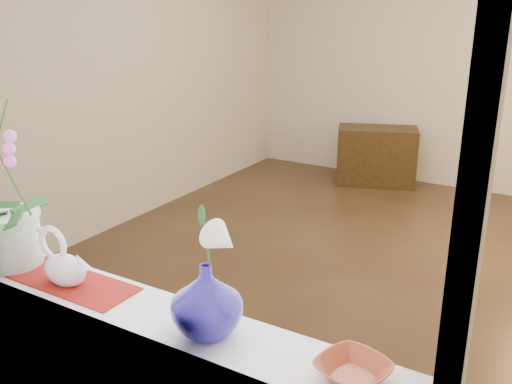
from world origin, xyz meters
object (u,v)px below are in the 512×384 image
(swan, at_px, (64,258))
(blue_vase, at_px, (206,295))
(amber_dish, at_px, (353,371))
(side_table, at_px, (376,156))
(paperweight, at_px, (207,325))
(orchid_pot, at_px, (2,178))

(swan, relative_size, blue_vase, 0.90)
(blue_vase, height_order, amber_dish, blue_vase)
(swan, relative_size, side_table, 0.29)
(blue_vase, height_order, paperweight, blue_vase)
(side_table, bearing_deg, swan, -105.85)
(orchid_pot, bearing_deg, blue_vase, -0.36)
(paperweight, height_order, side_table, paperweight)
(swan, relative_size, amber_dish, 1.46)
(orchid_pot, height_order, swan, orchid_pot)
(orchid_pot, xyz_separation_m, paperweight, (0.94, -0.01, -0.33))
(swan, bearing_deg, amber_dish, 20.47)
(swan, height_order, paperweight, swan)
(swan, distance_m, paperweight, 0.64)
(orchid_pot, xyz_separation_m, amber_dish, (1.42, 0.02, -0.34))
(amber_dish, distance_m, side_table, 4.82)
(orchid_pot, relative_size, side_table, 0.86)
(swan, xyz_separation_m, side_table, (-0.40, 4.56, -0.71))
(paperweight, bearing_deg, orchid_pot, 179.33)
(amber_dish, relative_size, side_table, 0.20)
(orchid_pot, distance_m, swan, 0.40)
(amber_dish, xyz_separation_m, side_table, (-1.51, 4.53, -0.63))
(paperweight, xyz_separation_m, side_table, (-1.04, 4.56, -0.64))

